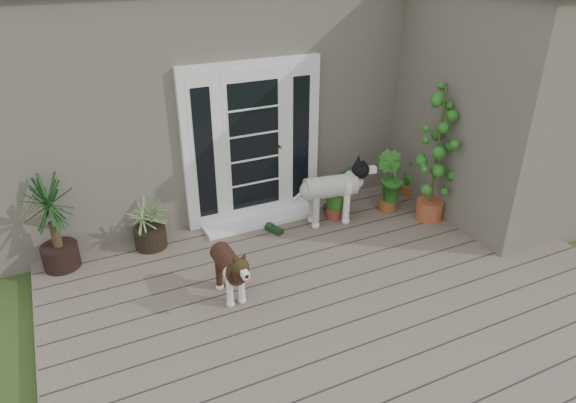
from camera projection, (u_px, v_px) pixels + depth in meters
name	position (u px, v px, depth m)	size (l,w,h in m)	color
deck	(350.00, 303.00, 5.54)	(6.20, 4.60, 0.12)	#6B5B4C
house_main	(216.00, 80.00, 8.28)	(7.40, 4.00, 3.10)	#665E54
house_wing	(497.00, 109.00, 6.86)	(1.60, 2.40, 3.10)	#665E54
door_unit	(253.00, 143.00, 6.71)	(1.90, 0.14, 2.15)	white
door_step	(261.00, 219.00, 7.03)	(1.60, 0.40, 0.05)	white
brindle_dog	(229.00, 272.00, 5.42)	(0.32, 0.74, 0.62)	#3E2216
white_dog	(330.00, 196.00, 6.84)	(0.40, 0.94, 0.79)	white
spider_plant	(148.00, 222.00, 6.30)	(0.66, 0.66, 0.71)	#8FAE6B
yucca	(53.00, 225.00, 5.80)	(0.79, 0.79, 1.14)	black
herb_a	(335.00, 196.00, 7.01)	(0.50, 0.50, 0.63)	#1E5E1A
herb_b	(389.00, 189.00, 7.21)	(0.43, 0.43, 0.64)	#214E16
herb_c	(412.00, 179.00, 7.68)	(0.32, 0.32, 0.51)	#185016
sapling	(437.00, 154.00, 6.68)	(0.56, 0.56, 1.92)	#215B1A
clog_left	(274.00, 229.00, 6.76)	(0.14, 0.30, 0.09)	black
clog_right	(330.00, 210.00, 7.23)	(0.14, 0.31, 0.09)	black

